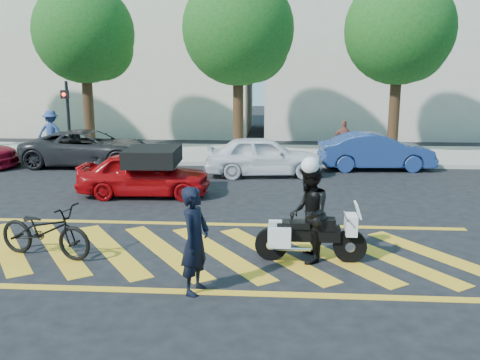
# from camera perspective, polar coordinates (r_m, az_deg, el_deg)

# --- Properties ---
(ground) EXTENTS (90.00, 90.00, 0.00)m
(ground) POSITION_cam_1_polar(r_m,az_deg,el_deg) (10.35, -5.18, -8.01)
(ground) COLOR black
(ground) RESTS_ON ground
(sidewalk) EXTENTS (60.00, 5.00, 0.15)m
(sidewalk) POSITION_cam_1_polar(r_m,az_deg,el_deg) (21.93, -0.21, 2.94)
(sidewalk) COLOR #9E998E
(sidewalk) RESTS_ON ground
(crosswalk) EXTENTS (12.33, 4.00, 0.01)m
(crosswalk) POSITION_cam_1_polar(r_m,az_deg,el_deg) (10.36, -5.40, -7.99)
(crosswalk) COLOR gold
(crosswalk) RESTS_ON ground
(building_left) EXTENTS (16.00, 8.00, 10.00)m
(building_left) POSITION_cam_1_polar(r_m,az_deg,el_deg) (32.10, -13.80, 14.30)
(building_left) COLOR beige
(building_left) RESTS_ON ground
(building_right) EXTENTS (16.00, 8.00, 11.00)m
(building_right) POSITION_cam_1_polar(r_m,az_deg,el_deg) (31.54, 18.24, 15.01)
(building_right) COLOR beige
(building_right) RESTS_ON ground
(tree_left) EXTENTS (4.20, 4.20, 7.26)m
(tree_left) POSITION_cam_1_polar(r_m,az_deg,el_deg) (23.13, -16.74, 15.15)
(tree_left) COLOR black
(tree_left) RESTS_ON ground
(tree_center) EXTENTS (4.60, 4.60, 7.56)m
(tree_center) POSITION_cam_1_polar(r_m,az_deg,el_deg) (21.77, 0.15, 16.13)
(tree_center) COLOR black
(tree_center) RESTS_ON ground
(tree_right) EXTENTS (4.40, 4.40, 7.41)m
(tree_right) POSITION_cam_1_polar(r_m,az_deg,el_deg) (22.29, 17.71, 15.36)
(tree_right) COLOR black
(tree_right) RESTS_ON ground
(signal_pole) EXTENTS (0.28, 0.43, 3.20)m
(signal_pole) POSITION_cam_1_polar(r_m,az_deg,el_deg) (21.03, -18.79, 6.98)
(signal_pole) COLOR black
(signal_pole) RESTS_ON ground
(officer_bike) EXTENTS (0.59, 0.74, 1.77)m
(officer_bike) POSITION_cam_1_polar(r_m,az_deg,el_deg) (8.26, -5.06, -6.77)
(officer_bike) COLOR black
(officer_bike) RESTS_ON ground
(bicycle) EXTENTS (2.13, 1.18, 1.06)m
(bicycle) POSITION_cam_1_polar(r_m,az_deg,el_deg) (10.58, -21.05, -5.31)
(bicycle) COLOR black
(bicycle) RESTS_ON ground
(police_motorcycle) EXTENTS (2.11, 0.67, 0.93)m
(police_motorcycle) POSITION_cam_1_polar(r_m,az_deg,el_deg) (9.77, 7.74, -6.18)
(police_motorcycle) COLOR black
(police_motorcycle) RESTS_ON ground
(officer_moto) EXTENTS (0.72, 0.92, 1.86)m
(officer_moto) POSITION_cam_1_polar(r_m,az_deg,el_deg) (9.64, 7.72, -3.78)
(officer_moto) COLOR black
(officer_moto) RESTS_ON ground
(red_convertible) EXTENTS (3.84, 1.68, 1.29)m
(red_convertible) POSITION_cam_1_polar(r_m,az_deg,el_deg) (14.97, -10.67, 0.66)
(red_convertible) COLOR #A7070B
(red_convertible) RESTS_ON ground
(parked_mid_left) EXTENTS (4.97, 2.30, 1.38)m
(parked_mid_left) POSITION_cam_1_polar(r_m,az_deg,el_deg) (20.30, -16.53, 3.46)
(parked_mid_left) COLOR black
(parked_mid_left) RESTS_ON ground
(parked_mid_right) EXTENTS (4.22, 2.06, 1.39)m
(parked_mid_right) POSITION_cam_1_polar(r_m,az_deg,el_deg) (17.63, 2.64, 2.72)
(parked_mid_right) COLOR white
(parked_mid_right) RESTS_ON ground
(parked_right) EXTENTS (4.23, 1.76, 1.36)m
(parked_right) POSITION_cam_1_polar(r_m,az_deg,el_deg) (19.37, 15.02, 3.13)
(parked_right) COLOR navy
(parked_right) RESTS_ON ground
(pedestrian_left) EXTENTS (1.22, 0.76, 1.83)m
(pedestrian_left) POSITION_cam_1_polar(r_m,az_deg,el_deg) (22.83, -20.42, 5.05)
(pedestrian_left) COLOR navy
(pedestrian_left) RESTS_ON sidewalk
(pedestrian_right) EXTENTS (0.91, 0.39, 1.54)m
(pedestrian_right) POSITION_cam_1_polar(r_m,az_deg,el_deg) (20.37, 11.57, 4.40)
(pedestrian_right) COLOR #945243
(pedestrian_right) RESTS_ON sidewalk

